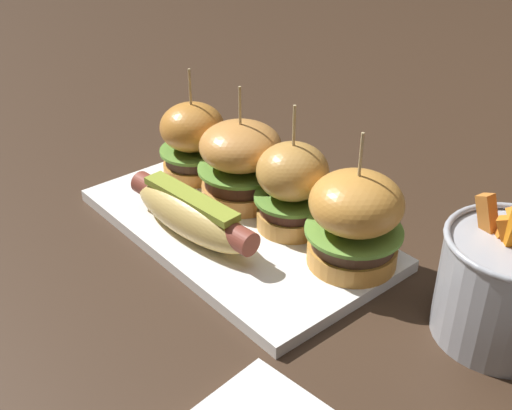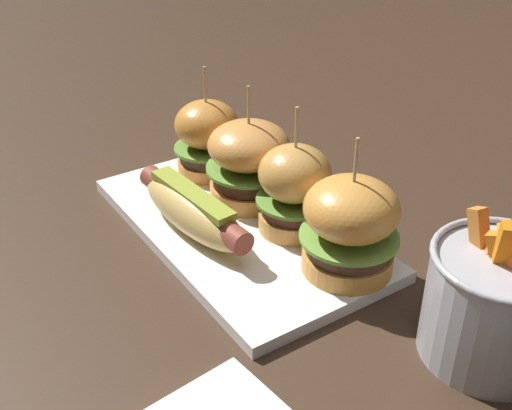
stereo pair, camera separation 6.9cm
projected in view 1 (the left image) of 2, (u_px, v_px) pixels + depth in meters
The scene contains 8 objects.
ground_plane at pixel (236, 233), 0.74m from camera, with size 3.00×3.00×0.00m, color #382619.
platter_main at pixel (236, 228), 0.73m from camera, with size 0.36×0.20×0.01m, color white.
hot_dog at pixel (191, 213), 0.70m from camera, with size 0.19×0.07×0.05m.
slider_far_left at pixel (193, 139), 0.81m from camera, with size 0.09×0.09×0.14m.
slider_center_left at pixel (241, 162), 0.75m from camera, with size 0.10×0.10×0.14m.
slider_center_right at pixel (292, 186), 0.70m from camera, with size 0.08×0.08×0.15m.
slider_far_right at pixel (355, 220), 0.64m from camera, with size 0.10×0.10×0.15m.
fries_bucket at pixel (508, 284), 0.57m from camera, with size 0.12×0.12×0.14m.
Camera 1 is at (0.49, -0.38, 0.41)m, focal length 44.86 mm.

